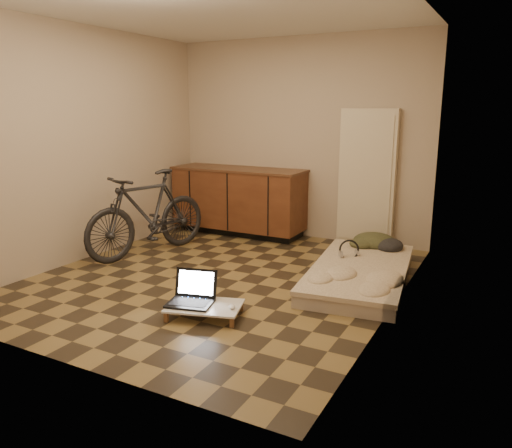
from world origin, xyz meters
The scene contains 10 objects.
room_shell centered at (0.00, 0.00, 1.30)m, with size 3.50×4.00×2.60m.
cabinets centered at (-0.75, 1.70, 0.47)m, with size 1.84×0.62×0.91m.
appliance_panel centered at (0.95, 1.94, 0.85)m, with size 0.70×0.10×1.70m, color beige.
bicycle centered at (-1.20, 0.33, 0.55)m, with size 0.50×1.69×1.10m, color black.
futon centered at (1.30, 0.58, 0.08)m, with size 1.13×1.98×0.16m.
clothing_pile centered at (1.27, 1.38, 0.27)m, with size 0.53×0.44×0.21m, color #363921, non-canonical shape.
headphones centered at (1.10, 0.83, 0.24)m, with size 0.24×0.22×0.16m, color black, non-canonical shape.
lap_desk centered at (0.40, -0.89, 0.09)m, with size 0.70×0.56×0.10m.
laptop centered at (0.28, -0.89, 0.15)m, with size 0.44×0.41×0.25m.
mouse centered at (0.64, -0.85, 0.12)m, with size 0.05×0.09×0.03m, color white.
Camera 1 is at (2.61, -4.14, 1.72)m, focal length 35.00 mm.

